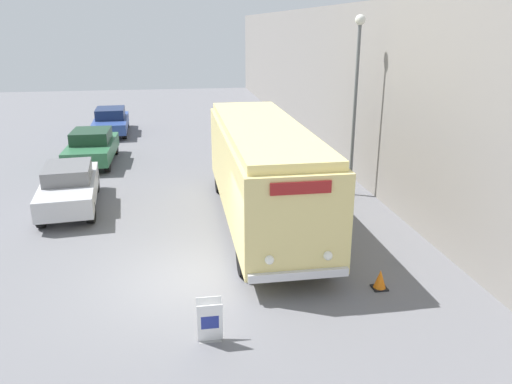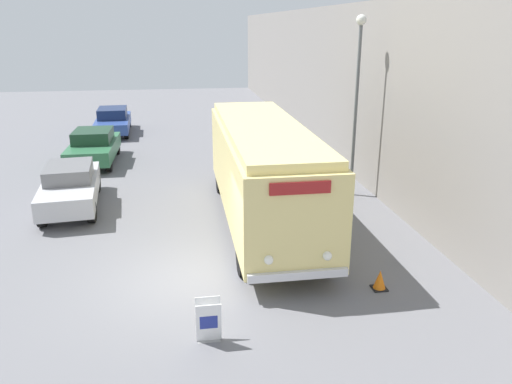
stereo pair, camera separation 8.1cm
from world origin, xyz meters
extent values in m
plane|color=slate|center=(0.00, 0.00, 0.00)|extent=(80.00, 80.00, 0.00)
cube|color=gray|center=(7.30, 10.00, 3.48)|extent=(0.30, 60.00, 6.96)
cylinder|color=black|center=(1.44, 0.16, 0.52)|extent=(0.28, 1.03, 1.03)
cylinder|color=black|center=(3.62, 0.16, 0.52)|extent=(0.28, 1.03, 1.03)
cylinder|color=black|center=(1.44, 6.95, 0.52)|extent=(0.28, 1.03, 1.03)
cylinder|color=black|center=(3.62, 6.95, 0.52)|extent=(0.28, 1.03, 1.03)
cube|color=#E5D17F|center=(2.53, 3.55, 1.75)|extent=(2.49, 9.58, 2.47)
cube|color=#F3DD87|center=(2.53, 3.55, 3.11)|extent=(2.29, 9.20, 0.24)
cube|color=silver|center=(2.53, -1.30, 0.64)|extent=(2.37, 0.12, 0.20)
sphere|color=white|center=(1.84, -1.27, 1.07)|extent=(0.22, 0.22, 0.22)
sphere|color=white|center=(3.22, -1.27, 1.07)|extent=(0.22, 0.22, 0.22)
cube|color=maroon|center=(2.53, -1.26, 2.74)|extent=(1.37, 0.06, 0.28)
cube|color=gray|center=(0.38, -2.56, 0.00)|extent=(0.46, 0.20, 0.01)
cube|color=white|center=(0.38, -2.64, 0.45)|extent=(0.51, 0.18, 0.91)
cube|color=white|center=(0.38, -2.48, 0.45)|extent=(0.51, 0.18, 0.91)
cube|color=navy|center=(0.38, -2.66, 0.48)|extent=(0.36, 0.06, 0.32)
cylinder|color=#595E60|center=(6.28, 5.83, 3.08)|extent=(0.12, 0.12, 6.16)
sphere|color=silver|center=(6.28, 5.83, 6.27)|extent=(0.36, 0.36, 0.36)
cylinder|color=black|center=(-4.46, 4.30, 0.36)|extent=(0.22, 0.71, 0.71)
cylinder|color=black|center=(-2.95, 4.44, 0.36)|extent=(0.22, 0.71, 0.71)
cylinder|color=black|center=(-4.76, 7.48, 0.36)|extent=(0.22, 0.71, 0.71)
cylinder|color=black|center=(-3.26, 7.63, 0.36)|extent=(0.22, 0.71, 0.71)
cube|color=#B7B7BC|center=(-3.86, 5.96, 0.69)|extent=(2.20, 4.75, 0.67)
cube|color=slate|center=(-3.87, 6.08, 1.28)|extent=(1.69, 2.20, 0.50)
cylinder|color=black|center=(-4.81, 10.48, 0.35)|extent=(0.22, 0.69, 0.69)
cylinder|color=black|center=(-3.13, 10.46, 0.35)|extent=(0.22, 0.69, 0.69)
cylinder|color=black|center=(-4.79, 13.60, 0.35)|extent=(0.22, 0.69, 0.69)
cylinder|color=black|center=(-3.11, 13.59, 0.35)|extent=(0.22, 0.69, 0.69)
cube|color=#2D6642|center=(-3.96, 12.03, 0.67)|extent=(1.97, 4.54, 0.64)
cube|color=#193824|center=(-3.96, 12.14, 1.26)|extent=(1.66, 2.05, 0.55)
cylinder|color=black|center=(-4.58, 17.05, 0.32)|extent=(0.22, 0.64, 0.64)
cylinder|color=black|center=(-2.97, 17.13, 0.32)|extent=(0.22, 0.64, 0.64)
cylinder|color=black|center=(-4.74, 20.45, 0.32)|extent=(0.22, 0.64, 0.64)
cylinder|color=black|center=(-3.13, 20.52, 0.32)|extent=(0.22, 0.64, 0.64)
cube|color=#2D478C|center=(-3.85, 18.79, 0.61)|extent=(2.09, 4.88, 0.59)
cube|color=#19274D|center=(-3.86, 18.91, 1.19)|extent=(1.69, 2.23, 0.57)
cube|color=black|center=(4.62, -1.11, 0.01)|extent=(0.36, 0.36, 0.03)
cone|color=orange|center=(4.62, -1.11, 0.26)|extent=(0.30, 0.30, 0.47)
camera|label=1|loc=(-0.09, -11.28, 6.11)|focal=35.00mm
camera|label=2|loc=(-0.01, -11.29, 6.11)|focal=35.00mm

